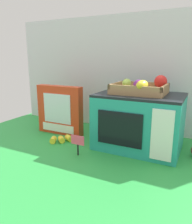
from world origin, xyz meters
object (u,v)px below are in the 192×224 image
Objects in this scene: cookie_set_box at (60,110)px; price_sign at (78,142)px; food_groups_crate at (141,88)px; loose_toy_banana at (61,139)px; toy_microwave at (139,121)px.

cookie_set_box is 2.98× the size of price_sign.
food_groups_crate is 0.52m from loose_toy_banana.
price_sign is (-0.23, -0.24, -0.24)m from food_groups_crate.
loose_toy_banana is at bearing -161.29° from food_groups_crate.
cookie_set_box reaches higher than price_sign.
toy_microwave is at bearing 44.88° from price_sign.
cookie_set_box is 0.36m from price_sign.
cookie_set_box is 2.60× the size of loose_toy_banana.
toy_microwave is 4.20× the size of price_sign.
loose_toy_banana is (-0.17, 0.10, -0.05)m from price_sign.
food_groups_crate is at bearing 18.71° from loose_toy_banana.
loose_toy_banana is at bearing -162.90° from toy_microwave.
toy_microwave is at bearing -91.53° from food_groups_crate.
toy_microwave is at bearing 17.10° from loose_toy_banana.
cookie_set_box reaches higher than loose_toy_banana.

